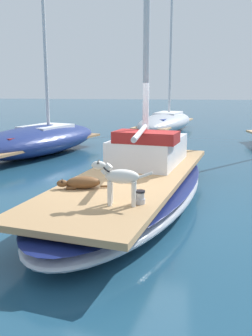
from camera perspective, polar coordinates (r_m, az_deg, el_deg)
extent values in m
plane|color=navy|center=(7.86, 1.03, -5.63)|extent=(120.00, 120.00, 0.00)
ellipsoid|color=#B2B7C1|center=(7.78, 1.04, -3.67)|extent=(3.84, 7.55, 0.56)
ellipsoid|color=navy|center=(7.73, 1.04, -2.39)|extent=(3.86, 7.58, 0.08)
cube|color=tan|center=(7.69, 1.05, -1.31)|extent=(3.29, 6.89, 0.10)
cylinder|color=silver|center=(7.29, 2.22, 5.51)|extent=(0.10, 2.20, 0.10)
cube|color=silver|center=(8.74, 3.51, 2.70)|extent=(1.80, 2.43, 0.60)
cube|color=maroon|center=(7.92, 3.10, 4.76)|extent=(1.44, 0.94, 0.24)
ellipsoid|color=brown|center=(6.64, -6.55, -2.21)|extent=(0.64, 0.39, 0.22)
ellipsoid|color=brown|center=(6.66, -9.73, -2.34)|extent=(0.22, 0.17, 0.13)
cone|color=black|center=(6.61, -9.78, -1.98)|extent=(0.05, 0.05, 0.05)
cone|color=black|center=(6.69, -9.71, -1.79)|extent=(0.05, 0.05, 0.05)
cylinder|color=brown|center=(6.61, -8.36, -3.04)|extent=(0.19, 0.09, 0.06)
cylinder|color=brown|center=(6.73, -8.31, -2.77)|extent=(0.19, 0.09, 0.06)
cylinder|color=brown|center=(6.66, -3.17, -2.81)|extent=(0.18, 0.08, 0.04)
ellipsoid|color=silver|center=(5.62, -0.61, -1.30)|extent=(0.53, 0.25, 0.22)
cylinder|color=silver|center=(5.64, -2.52, -3.95)|extent=(0.07, 0.07, 0.38)
cylinder|color=silver|center=(5.77, -2.34, -3.58)|extent=(0.07, 0.07, 0.38)
cylinder|color=silver|center=(5.61, 1.18, -4.05)|extent=(0.07, 0.07, 0.38)
cylinder|color=silver|center=(5.73, 1.27, -3.67)|extent=(0.07, 0.07, 0.38)
cylinder|color=silver|center=(5.62, -2.99, -0.15)|extent=(0.19, 0.12, 0.19)
ellipsoid|color=silver|center=(5.63, -4.21, 0.43)|extent=(0.23, 0.14, 0.13)
cone|color=#504E4A|center=(5.57, -4.29, 0.93)|extent=(0.05, 0.05, 0.06)
cone|color=#504E4A|center=(5.66, -4.14, 1.12)|extent=(0.05, 0.05, 0.06)
torus|color=black|center=(5.62, -2.99, -0.15)|extent=(0.12, 0.14, 0.10)
cylinder|color=silver|center=(5.59, 3.06, -1.08)|extent=(0.22, 0.06, 0.12)
cylinder|color=#B7B7BC|center=(5.79, 2.19, -5.08)|extent=(0.16, 0.16, 0.08)
cylinder|color=#B7B7BC|center=(5.76, 2.19, -4.23)|extent=(0.13, 0.13, 0.10)
cylinder|color=black|center=(5.74, 2.20, -3.61)|extent=(0.15, 0.15, 0.03)
torus|color=beige|center=(6.98, -5.91, -2.21)|extent=(0.32, 0.32, 0.04)
ellipsoid|color=#B2B7C1|center=(20.36, 6.08, 6.97)|extent=(3.69, 7.41, 1.00)
cube|color=tan|center=(20.36, 6.08, 6.84)|extent=(3.12, 6.62, 0.08)
cube|color=silver|center=(20.85, 6.48, 7.79)|extent=(1.63, 2.34, 0.52)
cube|color=navy|center=(19.15, 5.11, 7.16)|extent=(1.53, 2.32, 0.36)
cylinder|color=silver|center=(20.99, 6.82, 15.80)|extent=(0.12, 0.12, 6.45)
ellipsoid|color=navy|center=(13.83, -13.29, 4.16)|extent=(4.21, 6.63, 1.03)
cube|color=#A37A51|center=(13.84, -13.27, 3.90)|extent=(3.57, 5.89, 0.08)
cube|color=silver|center=(14.15, -12.12, 5.36)|extent=(1.82, 2.18, 0.52)
cube|color=maroon|center=(13.00, -16.39, 4.16)|extent=(1.71, 2.14, 0.36)
cylinder|color=silver|center=(14.18, -12.14, 14.40)|extent=(0.12, 0.12, 5.05)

